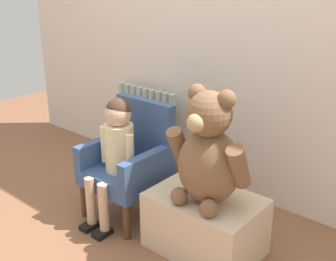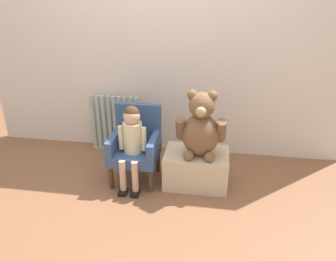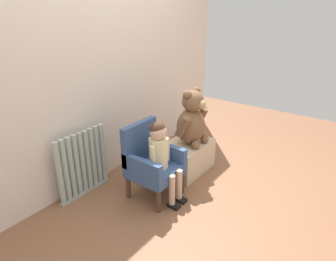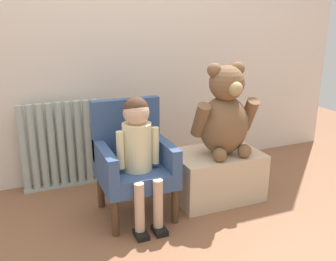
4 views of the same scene
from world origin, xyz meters
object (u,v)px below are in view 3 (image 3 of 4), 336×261
(radiator, at_px, (83,164))
(low_bench, at_px, (186,157))
(child_figure, at_px, (161,150))
(child_armchair, at_px, (151,161))
(large_teddy_bear, at_px, (192,120))

(radiator, relative_size, low_bench, 1.09)
(radiator, bearing_deg, child_figure, -60.44)
(child_armchair, relative_size, large_teddy_bear, 1.17)
(large_teddy_bear, bearing_deg, low_bench, 129.12)
(low_bench, bearing_deg, child_figure, -171.09)
(child_figure, bearing_deg, child_armchair, 90.00)
(low_bench, relative_size, large_teddy_bear, 0.96)
(large_teddy_bear, bearing_deg, child_armchair, 174.44)
(radiator, height_order, large_teddy_bear, large_teddy_bear)
(child_armchair, distance_m, large_teddy_bear, 0.64)
(radiator, distance_m, large_teddy_bear, 1.15)
(child_armchair, height_order, child_figure, child_figure)
(child_figure, relative_size, low_bench, 1.32)
(radiator, xyz_separation_m, child_armchair, (0.36, -0.52, 0.04))
(low_bench, xyz_separation_m, large_teddy_bear, (0.03, -0.03, 0.42))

